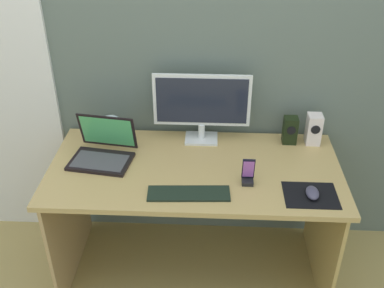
# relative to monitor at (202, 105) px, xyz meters

# --- Properties ---
(ground_plane) EXTENTS (8.00, 8.00, 0.00)m
(ground_plane) POSITION_rel_monitor_xyz_m (-0.03, -0.27, -0.95)
(ground_plane) COLOR tan
(wall_back) EXTENTS (6.00, 0.04, 2.50)m
(wall_back) POSITION_rel_monitor_xyz_m (-0.03, 0.13, 0.30)
(wall_back) COLOR slate
(wall_back) RESTS_ON ground_plane
(desk) EXTENTS (1.49, 0.71, 0.73)m
(desk) POSITION_rel_monitor_xyz_m (-0.03, -0.27, -0.37)
(desk) COLOR tan
(desk) RESTS_ON ground_plane
(monitor) EXTENTS (0.52, 0.14, 0.39)m
(monitor) POSITION_rel_monitor_xyz_m (0.00, 0.00, 0.00)
(monitor) COLOR white
(monitor) RESTS_ON desk
(speaker_right) EXTENTS (0.08, 0.09, 0.17)m
(speaker_right) POSITION_rel_monitor_xyz_m (0.61, -0.01, -0.13)
(speaker_right) COLOR white
(speaker_right) RESTS_ON desk
(speaker_near_monitor) EXTENTS (0.08, 0.07, 0.15)m
(speaker_near_monitor) POSITION_rel_monitor_xyz_m (0.48, -0.01, -0.14)
(speaker_near_monitor) COLOR black
(speaker_near_monitor) RESTS_ON desk
(laptop) EXTENTS (0.34, 0.30, 0.22)m
(laptop) POSITION_rel_monitor_xyz_m (-0.51, -0.21, -0.17)
(laptop) COLOR black
(laptop) RESTS_ON desk
(fishbowl) EXTENTS (0.15, 0.15, 0.15)m
(fishbowl) POSITION_rel_monitor_xyz_m (-0.50, -0.02, -0.15)
(fishbowl) COLOR silver
(fishbowl) RESTS_ON desk
(keyboard_external) EXTENTS (0.39, 0.13, 0.01)m
(keyboard_external) POSITION_rel_monitor_xyz_m (-0.04, -0.50, -0.21)
(keyboard_external) COLOR black
(keyboard_external) RESTS_ON desk
(mousepad) EXTENTS (0.25, 0.20, 0.00)m
(mousepad) POSITION_rel_monitor_xyz_m (0.52, -0.48, -0.22)
(mousepad) COLOR black
(mousepad) RESTS_ON desk
(mouse) EXTENTS (0.06, 0.10, 0.04)m
(mouse) POSITION_rel_monitor_xyz_m (0.53, -0.48, -0.20)
(mouse) COLOR #444158
(mouse) RESTS_ON mousepad
(phone_in_dock) EXTENTS (0.06, 0.05, 0.14)m
(phone_in_dock) POSITION_rel_monitor_xyz_m (0.24, -0.39, -0.17)
(phone_in_dock) COLOR black
(phone_in_dock) RESTS_ON desk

